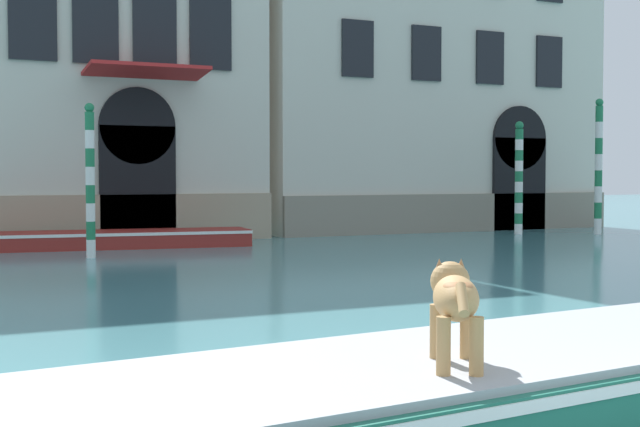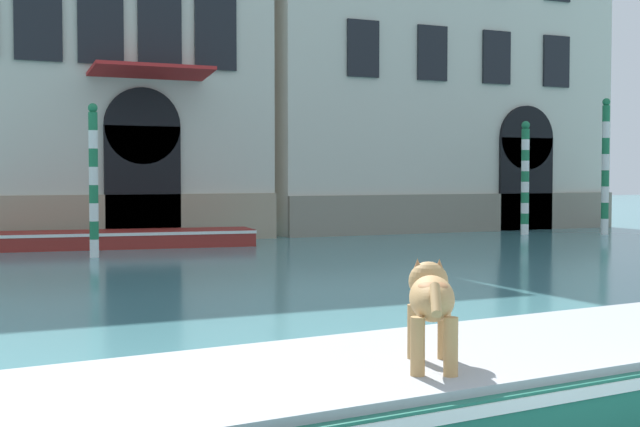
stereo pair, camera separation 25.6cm
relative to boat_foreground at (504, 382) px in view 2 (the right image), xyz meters
name	(u,v)px [view 2 (the right image)]	position (x,y,z in m)	size (l,w,h in m)	color
palazzo_left	(81,38)	(0.80, 22.41, 5.77)	(10.39, 7.40, 12.27)	beige
palazzo_right	(418,19)	(12.83, 22.43, 7.24)	(12.78, 6.13, 15.21)	beige
boat_foreground	(504,382)	(0.00, 0.00, 0.00)	(8.64, 2.93, 0.64)	#1E6651
dog_on_deck	(431,298)	(-0.92, -0.40, 0.76)	(0.64, 0.96, 0.70)	tan
boat_moored_near_palazzo	(125,238)	(1.09, 17.94, -0.10)	(6.97, 2.37, 0.45)	maroon
mooring_pole_0	(525,177)	(13.88, 17.51, 1.50)	(0.27, 0.27, 3.64)	white
mooring_pole_1	(94,180)	(-0.19, 15.41, 1.47)	(0.22, 0.22, 3.59)	white
mooring_pole_2	(605,166)	(16.11, 16.31, 1.86)	(0.25, 0.25, 4.36)	white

